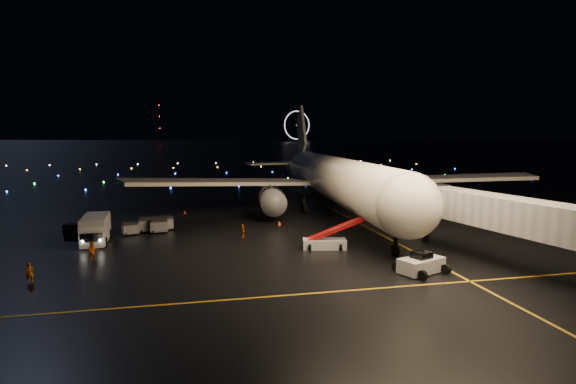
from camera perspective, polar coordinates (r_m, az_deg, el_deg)
name	(u,v)px	position (r m, az deg, el deg)	size (l,w,h in m)	color
ground	(205,151)	(342.29, -10.49, 5.18)	(2000.00, 2000.00, 0.00)	black
lane_centre	(360,223)	(62.32, 9.08, -3.95)	(0.25, 80.00, 0.02)	gold
lane_cross	(268,297)	(34.54, -2.62, -13.15)	(60.00, 0.25, 0.02)	gold
airliner	(330,154)	(71.51, 5.37, 4.85)	(63.86, 60.67, 18.09)	white
pushback_tug	(421,262)	(41.48, 16.56, -8.55)	(4.04, 2.11, 1.92)	silver
belt_loader	(325,234)	(48.03, 4.67, -5.29)	(6.69, 1.83, 3.25)	silver
service_truck	(96,229)	(55.35, -23.23, -4.30)	(2.59, 8.19, 3.02)	silver
crew_a	(30,273)	(42.82, -29.96, -8.87)	(0.63, 0.41, 1.73)	#E36000
crew_b	(93,251)	(47.22, -23.55, -6.93)	(0.93, 0.73, 1.92)	#E36000
crew_c	(243,231)	(53.32, -5.77, -4.94)	(0.93, 0.39, 1.59)	#E36000
safety_cone_0	(280,223)	(60.83, -1.08, -3.92)	(0.40, 0.40, 0.45)	#FC3D12
safety_cone_1	(266,215)	(66.67, -2.84, -2.89)	(0.49, 0.49, 0.55)	#FC3D12
safety_cone_2	(279,223)	(60.33, -1.14, -3.97)	(0.48, 0.48, 0.55)	#FC3D12
safety_cone_3	(185,212)	(70.95, -12.99, -2.46)	(0.47, 0.47, 0.53)	#FC3D12
ferris_wheel	(297,126)	(783.09, 1.15, 8.34)	(50.00, 4.00, 52.00)	black
radio_mast	(160,122)	(783.75, -15.99, 8.50)	(1.80, 1.80, 64.00)	black
taxiway_lights	(224,171)	(148.75, -8.17, 2.66)	(164.00, 92.00, 0.36)	black
baggage_cart_0	(159,226)	(57.88, -16.09, -4.15)	(2.04, 1.42, 1.73)	slate
baggage_cart_1	(130,229)	(57.74, -19.42, -4.40)	(1.82, 1.27, 1.55)	slate
baggage_cart_2	(164,223)	(59.31, -15.50, -3.86)	(2.03, 1.42, 1.73)	slate
baggage_cart_3	(148,225)	(58.65, -17.41, -3.99)	(2.17, 1.52, 1.85)	slate
baggage_cart_4	(73,230)	(59.32, -25.68, -4.42)	(1.79, 1.25, 1.52)	slate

